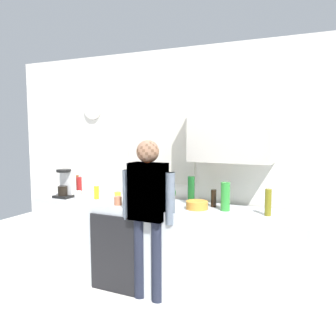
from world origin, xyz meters
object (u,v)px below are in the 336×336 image
(cup_yellow_cup, at_px, (118,196))
(dish_soap, at_px, (97,192))
(bottle_clear_soda, at_px, (225,196))
(potted_plant, at_px, (168,195))
(bottle_amber_beer, at_px, (77,184))
(cup_terracotta_mug, at_px, (118,201))
(coffee_maker, at_px, (66,185))
(bottle_dark_sauce, at_px, (214,198))
(storage_canister, at_px, (140,193))
(cup_white_mug, at_px, (78,195))
(mixing_bowl, at_px, (197,205))
(bottle_green_wine, at_px, (191,190))
(bottle_olive_oil, at_px, (268,202))
(bottle_red_vinegar, at_px, (79,186))
(person_at_sink, at_px, (148,207))
(person_guest, at_px, (148,207))

(cup_yellow_cup, relative_size, dish_soap, 0.47)
(bottle_clear_soda, xyz_separation_m, potted_plant, (-0.55, -0.14, -0.01))
(bottle_amber_beer, bearing_deg, cup_terracotta_mug, -22.30)
(coffee_maker, distance_m, bottle_dark_sauce, 1.75)
(cup_yellow_cup, relative_size, storage_canister, 0.50)
(coffee_maker, xyz_separation_m, cup_white_mug, (0.22, -0.05, -0.10))
(mixing_bowl, distance_m, potted_plant, 0.30)
(bottle_green_wine, distance_m, bottle_dark_sauce, 0.26)
(potted_plant, bearing_deg, bottle_olive_oil, 6.71)
(bottle_green_wine, xyz_separation_m, potted_plant, (-0.14, -0.27, -0.02))
(bottle_red_vinegar, relative_size, dish_soap, 1.22)
(bottle_green_wine, distance_m, cup_yellow_cup, 0.86)
(person_at_sink, relative_size, person_guest, 1.00)
(bottle_green_wine, xyz_separation_m, person_at_sink, (-0.28, -0.45, -0.11))
(mixing_bowl, relative_size, potted_plant, 0.96)
(bottle_amber_beer, distance_m, bottle_olive_oil, 2.34)
(potted_plant, bearing_deg, cup_yellow_cup, 167.83)
(cup_white_mug, relative_size, mixing_bowl, 0.43)
(cup_white_mug, height_order, person_guest, person_guest)
(bottle_clear_soda, distance_m, bottle_dark_sauce, 0.19)
(cup_yellow_cup, bearing_deg, coffee_maker, -167.37)
(bottle_olive_oil, xyz_separation_m, cup_terracotta_mug, (-1.50, -0.21, -0.08))
(person_at_sink, bearing_deg, cup_white_mug, 174.93)
(bottle_clear_soda, bearing_deg, cup_white_mug, -173.85)
(dish_soap, bearing_deg, bottle_amber_beer, 157.98)
(potted_plant, xyz_separation_m, person_at_sink, (-0.14, -0.18, -0.09))
(bottle_clear_soda, height_order, potted_plant, bottle_clear_soda)
(bottle_dark_sauce, bearing_deg, cup_yellow_cup, -175.01)
(bottle_red_vinegar, height_order, dish_soap, bottle_red_vinegar)
(cup_white_mug, bearing_deg, bottle_dark_sauce, 10.77)
(bottle_dark_sauce, xyz_separation_m, potted_plant, (-0.39, -0.25, 0.04))
(cup_yellow_cup, bearing_deg, bottle_green_wine, 7.79)
(bottle_red_vinegar, xyz_separation_m, dish_soap, (0.35, -0.13, -0.03))
(bottle_red_vinegar, bearing_deg, bottle_olive_oil, -2.09)
(bottle_dark_sauce, relative_size, storage_canister, 1.06)
(bottle_green_wine, distance_m, person_guest, 0.54)
(cup_white_mug, distance_m, potted_plant, 1.12)
(bottle_amber_beer, distance_m, person_at_sink, 1.31)
(bottle_green_wine, relative_size, potted_plant, 1.30)
(bottle_olive_oil, xyz_separation_m, potted_plant, (-0.96, -0.11, 0.01))
(bottle_dark_sauce, xyz_separation_m, mixing_bowl, (-0.12, -0.16, -0.05))
(cup_terracotta_mug, relative_size, person_guest, 0.06)
(bottle_olive_oil, bearing_deg, person_guest, -165.17)
(bottle_clear_soda, distance_m, cup_terracotta_mug, 1.12)
(bottle_clear_soda, xyz_separation_m, cup_terracotta_mug, (-1.09, -0.24, -0.09))
(bottle_red_vinegar, height_order, cup_terracotta_mug, bottle_red_vinegar)
(coffee_maker, height_order, potted_plant, coffee_maker)
(bottle_green_wine, bearing_deg, mixing_bowl, -53.24)
(bottle_dark_sauce, distance_m, storage_canister, 0.83)
(cup_white_mug, distance_m, dish_soap, 0.21)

